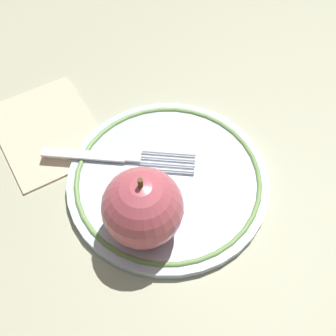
% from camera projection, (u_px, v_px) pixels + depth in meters
% --- Properties ---
extents(ground_plane, '(2.00, 2.00, 0.00)m').
position_uv_depth(ground_plane, '(185.00, 182.00, 0.54)').
color(ground_plane, '#A9AB8C').
extents(plate, '(0.23, 0.23, 0.01)m').
position_uv_depth(plate, '(168.00, 181.00, 0.53)').
color(plate, silver).
rests_on(plate, ground_plane).
extents(apple_red_whole, '(0.08, 0.08, 0.09)m').
position_uv_depth(apple_red_whole, '(143.00, 208.00, 0.46)').
color(apple_red_whole, '#B94E5A').
rests_on(apple_red_whole, plate).
extents(fork, '(0.05, 0.18, 0.00)m').
position_uv_depth(fork, '(113.00, 157.00, 0.54)').
color(fork, silver).
rests_on(fork, plate).
extents(napkin_folded, '(0.18, 0.16, 0.01)m').
position_uv_depth(napkin_folded, '(46.00, 130.00, 0.58)').
color(napkin_folded, beige).
rests_on(napkin_folded, ground_plane).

